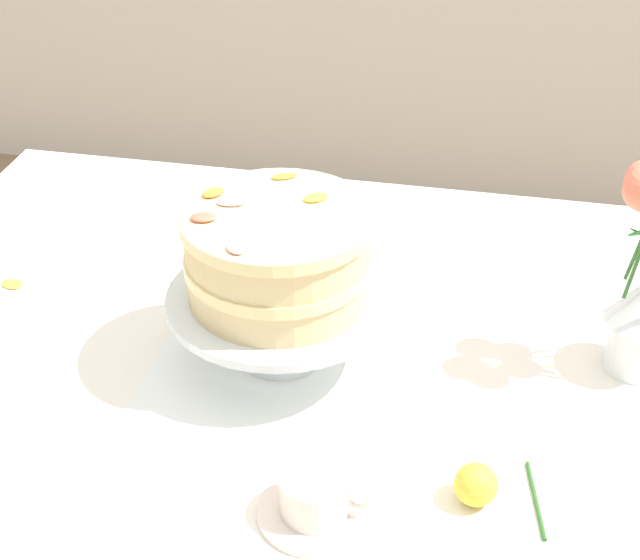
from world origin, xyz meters
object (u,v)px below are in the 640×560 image
object	(u,v)px
dining_table	(341,421)
cake_stand	(280,306)
teacup	(315,499)
fallen_rose	(477,485)
layer_cake	(278,254)

from	to	relation	value
dining_table	cake_stand	bearing A→B (deg)	175.85
teacup	fallen_rose	distance (m)	0.18
dining_table	fallen_rose	distance (m)	0.30
cake_stand	fallen_rose	distance (m)	0.34
dining_table	cake_stand	xyz separation A→B (m)	(-0.08, 0.01, 0.17)
layer_cake	teacup	distance (m)	0.31
teacup	fallen_rose	bearing A→B (deg)	18.18
dining_table	cake_stand	world-z (taller)	cake_stand
dining_table	teacup	xyz separation A→B (m)	(0.02, -0.26, 0.11)
layer_cake	fallen_rose	bearing A→B (deg)	-37.35
fallen_rose	dining_table	bearing A→B (deg)	133.15
dining_table	layer_cake	world-z (taller)	layer_cake
dining_table	fallen_rose	bearing A→B (deg)	-46.85
dining_table	teacup	distance (m)	0.28
cake_stand	layer_cake	world-z (taller)	layer_cake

